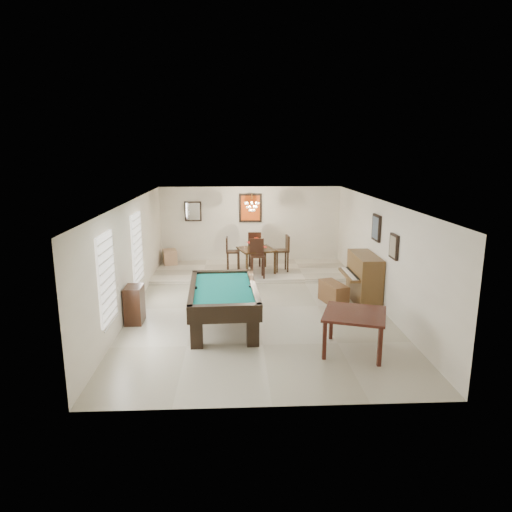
{
  "coord_description": "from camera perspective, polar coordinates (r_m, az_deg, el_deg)",
  "views": [
    {
      "loc": [
        -0.54,
        -10.64,
        3.75
      ],
      "look_at": [
        0.0,
        0.6,
        1.15
      ],
      "focal_mm": 32.0,
      "sensor_mm": 36.0,
      "label": 1
    }
  ],
  "objects": [
    {
      "name": "wall_front",
      "position": [
        6.63,
        2.14,
        -8.67
      ],
      "size": [
        6.0,
        0.04,
        2.6
      ],
      "primitive_type": "cube",
      "color": "silver",
      "rests_on": "ground_plane"
    },
    {
      "name": "back_painting",
      "position": [
        15.22,
        -0.7,
        6.03
      ],
      "size": [
        0.75,
        0.06,
        0.95
      ],
      "primitive_type": "cube",
      "color": "#D84C14",
      "rests_on": "wall_back"
    },
    {
      "name": "window_left_front",
      "position": [
        9.09,
        -18.17,
        -2.63
      ],
      "size": [
        0.06,
        1.0,
        1.7
      ],
      "primitive_type": "cube",
      "color": "white",
      "rests_on": "wall_left"
    },
    {
      "name": "pool_table",
      "position": [
        9.98,
        -4.08,
        -6.39
      ],
      "size": [
        1.54,
        2.69,
        0.88
      ],
      "primitive_type": null,
      "rotation": [
        0.0,
        0.0,
        0.04
      ],
      "color": "black",
      "rests_on": "ground_plane"
    },
    {
      "name": "upright_piano",
      "position": [
        11.75,
        12.69,
        -2.78
      ],
      "size": [
        0.83,
        1.48,
        1.23
      ],
      "primitive_type": null,
      "color": "brown",
      "rests_on": "ground_plane"
    },
    {
      "name": "ceiling",
      "position": [
        10.72,
        0.16,
        6.85
      ],
      "size": [
        6.0,
        9.0,
        0.04
      ],
      "primitive_type": "cube",
      "color": "white",
      "rests_on": "wall_back"
    },
    {
      "name": "corner_bench",
      "position": [
        15.22,
        -10.71,
        -0.11
      ],
      "size": [
        0.54,
        0.61,
        0.47
      ],
      "primitive_type": "cube",
      "rotation": [
        0.0,
        0.0,
        0.25
      ],
      "color": "tan",
      "rests_on": "dining_step"
    },
    {
      "name": "window_left_rear",
      "position": [
        11.74,
        -14.64,
        1.03
      ],
      "size": [
        0.06,
        1.0,
        1.7
      ],
      "primitive_type": "cube",
      "color": "white",
      "rests_on": "wall_left"
    },
    {
      "name": "apothecary_chest",
      "position": [
        10.54,
        -14.96,
        -5.88
      ],
      "size": [
        0.37,
        0.56,
        0.84
      ],
      "primitive_type": "cube",
      "color": "black",
      "rests_on": "ground_plane"
    },
    {
      "name": "chandelier",
      "position": [
        13.94,
        -0.52,
        6.62
      ],
      "size": [
        0.44,
        0.44,
        0.6
      ],
      "primitive_type": null,
      "color": "#FFE5B2",
      "rests_on": "ceiling"
    },
    {
      "name": "wall_right",
      "position": [
        11.48,
        15.28,
        0.22
      ],
      "size": [
        0.04,
        9.0,
        2.6
      ],
      "primitive_type": "cube",
      "color": "silver",
      "rests_on": "ground_plane"
    },
    {
      "name": "piano_bench",
      "position": [
        11.63,
        9.64,
        -4.61
      ],
      "size": [
        0.62,
        1.03,
        0.53
      ],
      "primitive_type": "cube",
      "rotation": [
        0.0,
        0.0,
        0.28
      ],
      "color": "brown",
      "rests_on": "ground_plane"
    },
    {
      "name": "ground_plane",
      "position": [
        11.3,
        0.15,
        -6.43
      ],
      "size": [
        6.0,
        9.0,
        0.02
      ],
      "primitive_type": "cube",
      "color": "beige"
    },
    {
      "name": "back_mirror",
      "position": [
        15.29,
        -7.87,
        5.56
      ],
      "size": [
        0.55,
        0.06,
        0.65
      ],
      "primitive_type": "cube",
      "color": "white",
      "rests_on": "wall_back"
    },
    {
      "name": "dining_table",
      "position": [
        13.98,
        0.04,
        -0.27
      ],
      "size": [
        1.25,
        1.25,
        0.84
      ],
      "primitive_type": null,
      "rotation": [
        0.0,
        0.0,
        0.27
      ],
      "color": "black",
      "rests_on": "dining_step"
    },
    {
      "name": "dining_chair_west",
      "position": [
        13.98,
        -2.9,
        0.2
      ],
      "size": [
        0.41,
        0.41,
        1.07
      ],
      "primitive_type": null,
      "rotation": [
        0.0,
        0.0,
        1.55
      ],
      "color": "black",
      "rests_on": "dining_step"
    },
    {
      "name": "dining_chair_east",
      "position": [
        14.01,
        3.2,
        0.32
      ],
      "size": [
        0.45,
        0.45,
        1.12
      ],
      "primitive_type": null,
      "rotation": [
        0.0,
        0.0,
        -1.47
      ],
      "color": "black",
      "rests_on": "dining_step"
    },
    {
      "name": "wall_back",
      "position": [
        15.35,
        -0.7,
        3.82
      ],
      "size": [
        6.0,
        0.04,
        2.6
      ],
      "primitive_type": "cube",
      "color": "silver",
      "rests_on": "ground_plane"
    },
    {
      "name": "dining_step",
      "position": [
        14.38,
        -0.51,
        -1.86
      ],
      "size": [
        6.0,
        2.5,
        0.12
      ],
      "primitive_type": "cube",
      "color": "beige",
      "rests_on": "ground_plane"
    },
    {
      "name": "wall_left",
      "position": [
        11.19,
        -15.38,
        -0.11
      ],
      "size": [
        0.04,
        9.0,
        2.6
      ],
      "primitive_type": "cube",
      "color": "silver",
      "rests_on": "ground_plane"
    },
    {
      "name": "dining_chair_south",
      "position": [
        13.27,
        0.19,
        -0.35
      ],
      "size": [
        0.45,
        0.45,
        1.13
      ],
      "primitive_type": null,
      "rotation": [
        0.0,
        0.0,
        0.08
      ],
      "color": "black",
      "rests_on": "dining_step"
    },
    {
      "name": "flower_vase",
      "position": [
        13.87,
        0.04,
        1.91
      ],
      "size": [
        0.18,
        0.18,
        0.24
      ],
      "primitive_type": null,
      "rotation": [
        0.0,
        0.0,
        -0.31
      ],
      "color": "red",
      "rests_on": "dining_table"
    },
    {
      "name": "dining_chair_north",
      "position": [
        14.7,
        -0.19,
        0.95
      ],
      "size": [
        0.43,
        0.43,
        1.12
      ],
      "primitive_type": null,
      "rotation": [
        0.0,
        0.0,
        3.11
      ],
      "color": "black",
      "rests_on": "dining_step"
    },
    {
      "name": "square_table",
      "position": [
        8.97,
        12.13,
        -9.3
      ],
      "size": [
        1.43,
        1.43,
        0.78
      ],
      "primitive_type": null,
      "rotation": [
        0.0,
        0.0,
        -0.33
      ],
      "color": "black",
      "rests_on": "ground_plane"
    },
    {
      "name": "right_picture_lower",
      "position": [
        10.46,
        16.86,
        1.14
      ],
      "size": [
        0.06,
        0.45,
        0.55
      ],
      "primitive_type": "cube",
      "color": "gray",
      "rests_on": "wall_right"
    },
    {
      "name": "right_picture_upper",
      "position": [
        11.63,
        14.82,
        3.43
      ],
      "size": [
        0.06,
        0.55,
        0.65
      ],
      "primitive_type": "cube",
      "color": "slate",
      "rests_on": "wall_right"
    }
  ]
}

